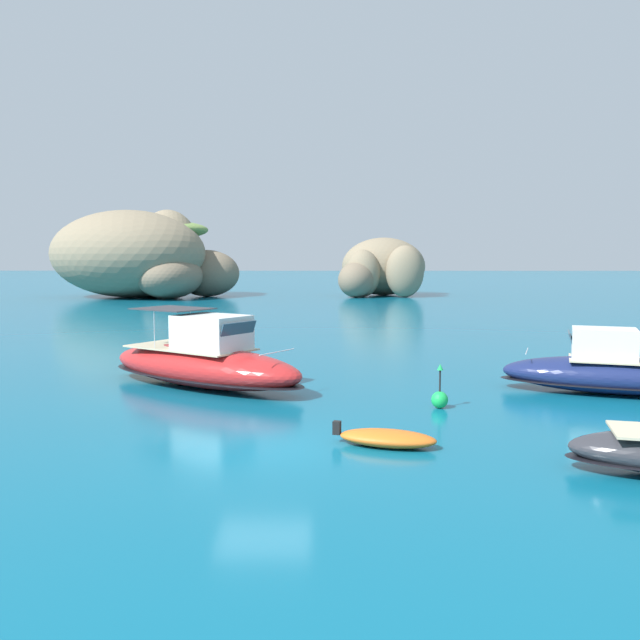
% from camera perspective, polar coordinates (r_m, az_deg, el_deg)
% --- Properties ---
extents(ground_plane, '(400.00, 400.00, 0.00)m').
position_cam_1_polar(ground_plane, '(18.27, -4.75, -10.64)').
color(ground_plane, '#0C5B7A').
extents(islet_large, '(25.78, 23.74, 10.47)m').
position_cam_1_polar(islet_large, '(84.60, -14.61, 5.13)').
color(islet_large, '#84755B').
rests_on(islet_large, ground).
extents(islet_small, '(12.55, 13.18, 7.22)m').
position_cam_1_polar(islet_small, '(84.65, 5.15, 4.29)').
color(islet_small, '#756651').
rests_on(islet_small, ground).
extents(motorboat_navy, '(8.45, 4.90, 2.39)m').
position_cam_1_polar(motorboat_navy, '(27.14, 23.38, -4.02)').
color(motorboat_navy, navy).
rests_on(motorboat_navy, ground).
extents(motorboat_red, '(9.44, 7.63, 2.96)m').
position_cam_1_polar(motorboat_red, '(26.59, -9.69, -3.52)').
color(motorboat_red, red).
rests_on(motorboat_red, ground).
extents(dinghy_tender, '(2.87, 1.77, 0.58)m').
position_cam_1_polar(dinghy_tender, '(18.40, 5.65, -9.81)').
color(dinghy_tender, orange).
rests_on(dinghy_tender, ground).
extents(channel_buoy, '(0.56, 0.56, 1.48)m').
position_cam_1_polar(channel_buoy, '(23.02, 10.00, -6.46)').
color(channel_buoy, green).
rests_on(channel_buoy, ground).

